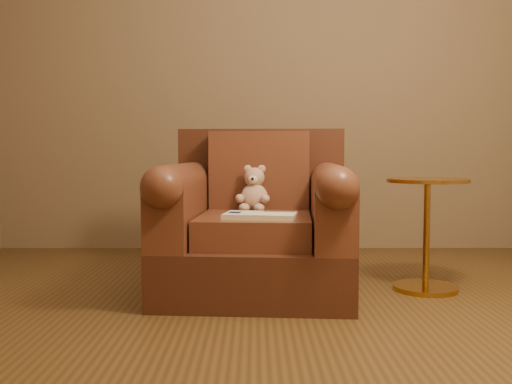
{
  "coord_description": "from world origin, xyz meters",
  "views": [
    {
      "loc": [
        -0.03,
        -2.39,
        0.74
      ],
      "look_at": [
        -0.03,
        0.55,
        0.54
      ],
      "focal_mm": 40.0,
      "sensor_mm": 36.0,
      "label": 1
    }
  ],
  "objects": [
    {
      "name": "floor",
      "position": [
        0.0,
        0.0,
        0.0
      ],
      "size": [
        4.0,
        4.0,
        0.0
      ],
      "primitive_type": "plane",
      "color": "brown",
      "rests_on": "ground"
    },
    {
      "name": "armchair",
      "position": [
        -0.02,
        0.64,
        0.34
      ],
      "size": [
        1.04,
        1.0,
        0.88
      ],
      "rotation": [
        0.0,
        0.0,
        -0.07
      ],
      "color": "#492418",
      "rests_on": "floor"
    },
    {
      "name": "teddy_bear",
      "position": [
        -0.04,
        0.72,
        0.52
      ],
      "size": [
        0.19,
        0.21,
        0.26
      ],
      "rotation": [
        0.0,
        0.0,
        -0.15
      ],
      "color": "#C9A28D",
      "rests_on": "armchair"
    },
    {
      "name": "guidebook",
      "position": [
        -0.01,
        0.38,
        0.43
      ],
      "size": [
        0.38,
        0.26,
        0.03
      ],
      "rotation": [
        0.0,
        0.0,
        -0.17
      ],
      "color": "beige",
      "rests_on": "armchair"
    },
    {
      "name": "side_table",
      "position": [
        0.89,
        0.64,
        0.32
      ],
      "size": [
        0.43,
        0.43,
        0.6
      ],
      "color": "#BC8633",
      "rests_on": "floor"
    }
  ]
}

